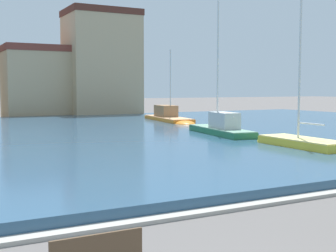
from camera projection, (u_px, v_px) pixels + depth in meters
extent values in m
cube|color=#2D5170|center=(33.00, 137.00, 31.89)|extent=(83.64, 42.47, 0.44)
cube|color=#ADA89E|center=(191.00, 214.00, 12.98)|extent=(83.64, 0.50, 0.12)
cube|color=#236B42|center=(221.00, 135.00, 31.75)|extent=(2.79, 7.41, 0.83)
ellipsoid|color=#236B42|center=(201.00, 130.00, 34.98)|extent=(1.93, 2.73, 0.79)
cube|color=gray|center=(221.00, 128.00, 31.72)|extent=(2.73, 7.26, 0.06)
cube|color=silver|center=(224.00, 120.00, 31.16)|extent=(1.58, 2.68, 1.10)
cylinder|color=silver|center=(218.00, 65.00, 31.87)|extent=(0.12, 0.12, 8.81)
cylinder|color=silver|center=(225.00, 116.00, 30.97)|extent=(0.45, 2.52, 0.08)
cube|color=orange|center=(168.00, 121.00, 45.22)|extent=(3.22, 8.59, 0.75)
ellipsoid|color=orange|center=(184.00, 124.00, 41.50)|extent=(2.32, 3.16, 0.71)
cube|color=#E2A56E|center=(168.00, 117.00, 45.18)|extent=(3.15, 8.42, 0.06)
cube|color=#9E7047|center=(166.00, 111.00, 45.72)|extent=(1.89, 3.10, 1.12)
cylinder|color=silver|center=(170.00, 84.00, 44.33)|extent=(0.12, 0.12, 6.60)
cylinder|color=silver|center=(165.00, 108.00, 45.89)|extent=(0.45, 2.92, 0.08)
cube|color=gold|center=(303.00, 147.00, 24.97)|extent=(2.09, 5.52, 0.84)
ellipsoid|color=gold|center=(272.00, 142.00, 27.29)|extent=(1.80, 1.96, 0.80)
cube|color=#DFCD77|center=(303.00, 139.00, 24.93)|extent=(2.05, 5.41, 0.06)
cylinder|color=silver|center=(300.00, 69.00, 24.98)|extent=(0.12, 0.12, 7.68)
cylinder|color=silver|center=(311.00, 124.00, 24.37)|extent=(0.14, 1.91, 0.08)
cube|color=brown|center=(97.00, 246.00, 8.51)|extent=(1.80, 0.06, 0.44)
cube|color=tan|center=(38.00, 85.00, 56.08)|extent=(8.05, 6.34, 7.96)
cube|color=brown|center=(37.00, 49.00, 55.72)|extent=(8.21, 6.46, 0.80)
cube|color=tan|center=(102.00, 67.00, 58.17)|extent=(8.68, 6.79, 12.64)
cube|color=#51281E|center=(101.00, 13.00, 57.62)|extent=(8.85, 6.93, 0.80)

